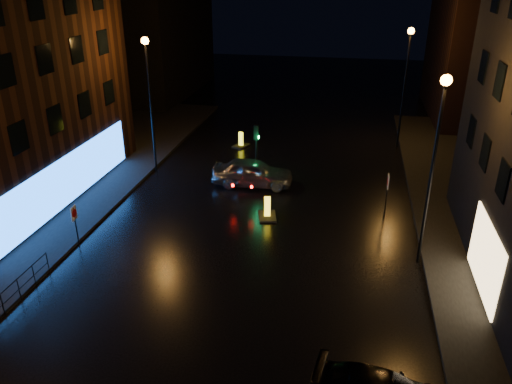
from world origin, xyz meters
TOP-DOWN VIEW (x-y plane):
  - ground at (0.00, 0.00)m, footprint 120.00×120.00m
  - pavement_left at (-14.00, 8.00)m, footprint 12.00×44.00m
  - building_far_left at (-16.00, 35.00)m, footprint 8.00×16.00m
  - building_far_right at (15.00, 32.00)m, footprint 8.00×14.00m
  - street_lamp_lfar at (-7.80, 14.00)m, footprint 0.44×0.44m
  - street_lamp_rnear at (7.80, 6.00)m, footprint 0.44×0.44m
  - street_lamp_rfar at (7.80, 22.00)m, footprint 0.44×0.44m
  - traffic_signal at (-1.20, 14.00)m, footprint 1.40×2.40m
  - guard_railing at (-8.00, -1.00)m, footprint 0.05×6.04m
  - silver_hatchback at (-1.22, 12.97)m, footprint 4.88×2.17m
  - bollard_near at (0.39, 8.93)m, footprint 1.19×1.52m
  - bollard_far at (-3.47, 19.71)m, footprint 1.23×1.46m
  - road_sign_left at (-7.90, 4.34)m, footprint 0.09×0.50m
  - road_sign_right at (6.50, 10.60)m, footprint 0.07×0.54m

SIDE VIEW (x-z plane):
  - ground at x=0.00m, z-range 0.00..0.00m
  - pavement_left at x=-14.00m, z-range 0.00..0.15m
  - bollard_far at x=-3.47m, z-range -0.31..0.78m
  - bollard_near at x=0.39m, z-range -0.33..0.85m
  - traffic_signal at x=-1.20m, z-range -1.22..2.23m
  - guard_railing at x=-8.00m, z-range 0.24..1.24m
  - silver_hatchback at x=-1.22m, z-range 0.00..1.63m
  - road_sign_left at x=-7.90m, z-range 0.51..2.56m
  - road_sign_right at x=6.50m, z-range 0.56..2.79m
  - street_lamp_lfar at x=-7.80m, z-range 1.38..9.75m
  - street_lamp_rnear at x=7.80m, z-range 1.38..9.75m
  - street_lamp_rfar at x=7.80m, z-range 1.38..9.75m
  - building_far_right at x=15.00m, z-range 0.00..12.00m
  - building_far_left at x=-16.00m, z-range 0.00..14.00m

